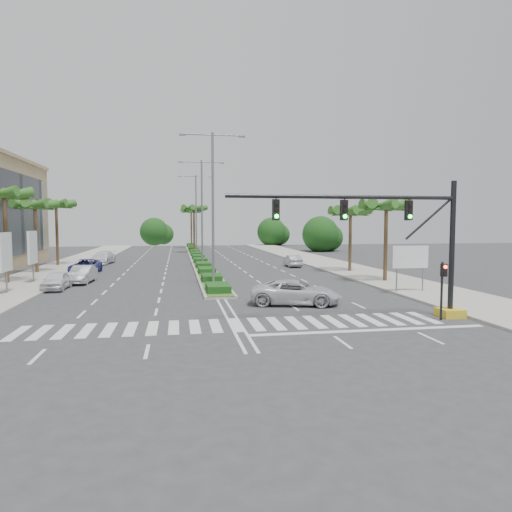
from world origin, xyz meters
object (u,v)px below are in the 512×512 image
at_px(car_parked_c, 85,266).
at_px(car_right, 293,261).
at_px(car_parked_a, 56,281).
at_px(car_parked_b, 82,274).
at_px(car_parked_d, 103,258).
at_px(car_crossing, 295,292).

height_order(car_parked_c, car_right, car_parked_c).
distance_m(car_parked_a, car_parked_c, 11.15).
distance_m(car_parked_b, car_parked_c, 7.60).
height_order(car_parked_d, car_crossing, car_parked_d).
bearing_deg(car_parked_d, car_crossing, -54.58).
xyz_separation_m(car_parked_a, car_parked_d, (-0.03, 21.91, 0.07)).
distance_m(car_parked_c, car_right, 22.30).
bearing_deg(car_right, car_parked_c, 10.00).
bearing_deg(car_parked_b, car_crossing, -36.20).
bearing_deg(car_parked_d, car_parked_c, -82.02).
distance_m(car_parked_d, car_right, 23.23).
bearing_deg(car_crossing, car_right, 1.66).
relative_size(car_parked_b, car_crossing, 0.80).
height_order(car_parked_a, car_parked_c, car_parked_c).
bearing_deg(car_crossing, car_parked_c, 54.20).
xyz_separation_m(car_parked_b, car_parked_c, (-1.17, 7.51, -0.01)).
bearing_deg(car_parked_c, car_parked_b, -77.47).
relative_size(car_parked_a, car_right, 0.99).
distance_m(car_parked_a, car_parked_d, 21.91).
bearing_deg(car_crossing, car_parked_d, 43.16).
bearing_deg(car_parked_a, car_parked_c, 90.30).
xyz_separation_m(car_crossing, car_right, (5.92, 23.67, -0.09)).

